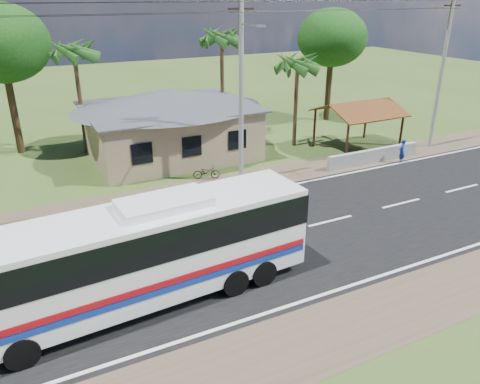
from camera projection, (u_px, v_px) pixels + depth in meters
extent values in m
plane|color=#354C1B|center=(247.00, 242.00, 20.43)|extent=(120.00, 120.00, 0.00)
cube|color=black|center=(247.00, 242.00, 20.43)|extent=(120.00, 10.00, 0.02)
cube|color=brown|center=(192.00, 190.00, 25.77)|extent=(120.00, 3.00, 0.01)
cube|color=brown|center=(339.00, 330.00, 15.09)|extent=(120.00, 3.00, 0.01)
cube|color=silver|center=(205.00, 202.00, 24.29)|extent=(120.00, 0.15, 0.01)
cube|color=silver|center=(308.00, 300.00, 16.56)|extent=(120.00, 0.15, 0.01)
cube|color=silver|center=(247.00, 242.00, 20.42)|extent=(120.00, 0.15, 0.01)
cube|color=tan|center=(170.00, 131.00, 30.90)|extent=(10.00, 8.00, 3.20)
cube|color=#4C4F54|center=(168.00, 107.00, 30.25)|extent=(10.60, 8.60, 0.10)
pyramid|color=#4C4F54|center=(167.00, 89.00, 29.80)|extent=(12.40, 10.00, 1.20)
cube|color=black|center=(142.00, 154.00, 26.32)|extent=(1.20, 0.08, 1.20)
cube|color=black|center=(192.00, 146.00, 27.56)|extent=(1.20, 0.08, 1.20)
cube|color=black|center=(237.00, 140.00, 28.80)|extent=(1.20, 0.08, 1.20)
cylinder|color=#332012|center=(347.00, 141.00, 29.84)|extent=(0.16, 0.16, 2.60)
cylinder|color=#332012|center=(314.00, 128.00, 32.80)|extent=(0.16, 0.16, 2.60)
cylinder|color=#332012|center=(401.00, 132.00, 31.74)|extent=(0.16, 0.16, 2.60)
cylinder|color=#332012|center=(366.00, 121.00, 34.70)|extent=(0.16, 0.16, 2.60)
cube|color=brown|center=(370.00, 111.00, 30.74)|extent=(5.20, 2.28, 0.90)
cube|color=brown|center=(349.00, 104.00, 32.55)|extent=(5.20, 2.28, 0.90)
cube|color=#332012|center=(360.00, 102.00, 31.51)|extent=(5.20, 0.12, 0.12)
cube|color=#9E9E99|center=(373.00, 156.00, 29.81)|extent=(7.00, 0.30, 0.90)
cylinder|color=#9E9E99|center=(241.00, 85.00, 24.85)|extent=(0.26, 0.26, 11.00)
cube|color=#332012|center=(241.00, 9.00, 23.36)|extent=(1.40, 0.10, 0.10)
cylinder|color=#9E9E99|center=(442.00, 67.00, 31.04)|extent=(0.26, 0.26, 11.00)
cube|color=#332012|center=(453.00, 5.00, 29.55)|extent=(1.40, 0.10, 0.10)
cylinder|color=gray|center=(250.00, 25.00, 22.81)|extent=(0.08, 2.00, 0.08)
cube|color=gray|center=(260.00, 26.00, 21.99)|extent=(0.50, 0.18, 0.12)
cylinder|color=black|center=(74.00, 4.00, 19.94)|extent=(16.00, 0.02, 0.02)
cylinder|color=black|center=(360.00, 1.00, 26.34)|extent=(15.00, 0.02, 0.02)
cylinder|color=#47301E|center=(296.00, 104.00, 32.22)|extent=(0.28, 0.28, 6.00)
cylinder|color=#47301E|center=(222.00, 86.00, 34.18)|extent=(0.28, 0.28, 7.50)
cylinder|color=#47301E|center=(80.00, 101.00, 30.56)|extent=(0.28, 0.28, 7.00)
cylinder|color=#47301E|center=(13.00, 109.00, 30.76)|extent=(0.50, 0.50, 5.95)
ellipsoid|color=#113B10|center=(1.00, 43.00, 29.12)|extent=(6.00, 6.00, 4.92)
cylinder|color=#47301E|center=(329.00, 87.00, 39.08)|extent=(0.50, 0.50, 5.60)
ellipsoid|color=#113B10|center=(332.00, 38.00, 37.55)|extent=(5.60, 5.60, 4.59)
cube|color=white|center=(139.00, 254.00, 15.67)|extent=(12.24, 3.30, 3.03)
cube|color=black|center=(137.00, 234.00, 15.37)|extent=(12.29, 3.36, 1.11)
cube|color=#A20A12|center=(154.00, 287.00, 14.87)|extent=(11.88, 0.81, 0.22)
cube|color=#0D2B95|center=(155.00, 294.00, 14.97)|extent=(11.88, 0.81, 0.22)
cube|color=white|center=(164.00, 203.00, 15.48)|extent=(3.12, 1.81, 0.30)
cylinder|color=black|center=(22.00, 353.00, 13.45)|extent=(1.03, 0.42, 1.01)
cylinder|color=black|center=(12.00, 309.00, 15.29)|extent=(1.03, 0.42, 1.01)
cylinder|color=black|center=(235.00, 282.00, 16.73)|extent=(1.03, 0.42, 1.01)
cylinder|color=black|center=(206.00, 253.00, 18.57)|extent=(1.03, 0.42, 1.01)
cylinder|color=black|center=(263.00, 273.00, 17.29)|extent=(1.03, 0.42, 1.01)
cylinder|color=black|center=(232.00, 246.00, 19.13)|extent=(1.03, 0.42, 1.01)
imported|color=black|center=(206.00, 172.00, 27.27)|extent=(1.62, 1.07, 0.80)
imported|color=navy|center=(402.00, 151.00, 29.65)|extent=(0.68, 0.58, 1.58)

